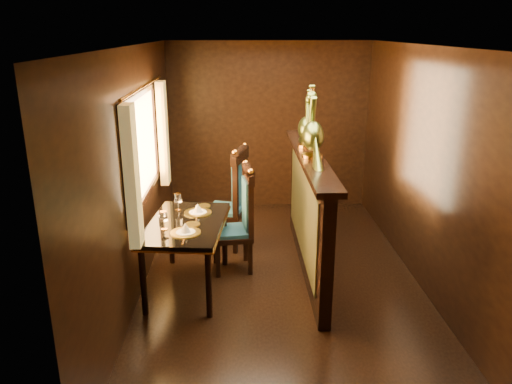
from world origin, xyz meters
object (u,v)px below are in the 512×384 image
chair_right (234,195)px  peacock_left (313,123)px  dining_table (186,228)px  peacock_right (307,118)px  chair_left (242,216)px

chair_right → peacock_left: size_ratio=1.79×
dining_table → peacock_right: size_ratio=1.99×
peacock_left → peacock_right: 0.49m
peacock_right → chair_left: bearing=-157.0°
chair_left → peacock_right: (0.75, 0.32, 1.05)m
dining_table → chair_left: chair_left is taller
dining_table → chair_right: bearing=71.0°
peacock_left → peacock_right: size_ratio=1.09×
chair_left → peacock_left: 1.33m
peacock_left → chair_right: bearing=137.0°
chair_right → peacock_right: peacock_right is taller
peacock_right → peacock_left: bearing=-90.0°
peacock_left → peacock_right: bearing=90.0°
dining_table → chair_right: chair_right is taller
chair_right → chair_left: bearing=-64.1°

